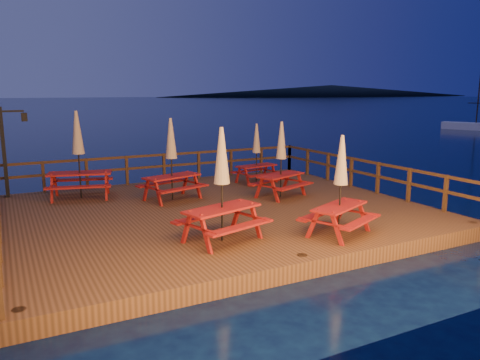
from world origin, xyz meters
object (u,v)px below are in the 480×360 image
Objects in this scene: picnic_table_0 at (281,158)px; picnic_table_2 at (222,183)px; sailboat at (480,127)px; picnic_table_1 at (171,158)px; lamp_post at (8,144)px.

picnic_table_0 is 5.02m from picnic_table_2.
sailboat reaches higher than picnic_table_1.
picnic_table_1 is at bearing 139.29° from picnic_table_0.
lamp_post is 1.13× the size of picnic_table_1.
sailboat is 38.33m from picnic_table_0.
picnic_table_0 is 0.95× the size of picnic_table_1.
lamp_post is at bearing 103.52° from picnic_table_2.
lamp_post reaches higher than picnic_table_0.
sailboat is 43.19m from picnic_table_2.
lamp_post is 8.60m from picnic_table_2.
picnic_table_2 is (4.27, -7.45, -0.39)m from lamp_post.
lamp_post is at bearing 132.47° from picnic_table_0.
picnic_table_1 is at bearing -179.21° from sailboat.
picnic_table_1 is (-37.55, -16.06, 1.42)m from sailboat.
picnic_table_0 is at bearing -36.32° from picnic_table_1.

